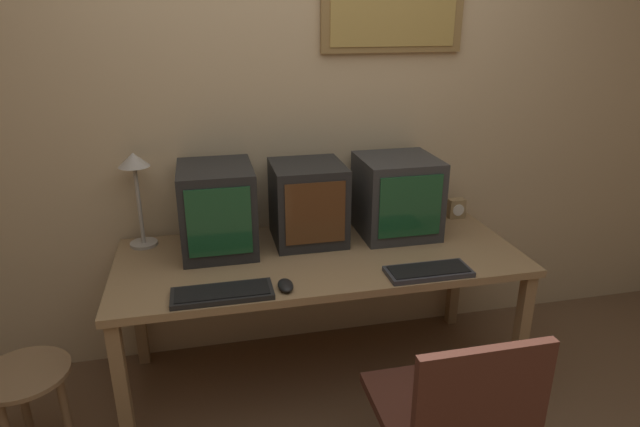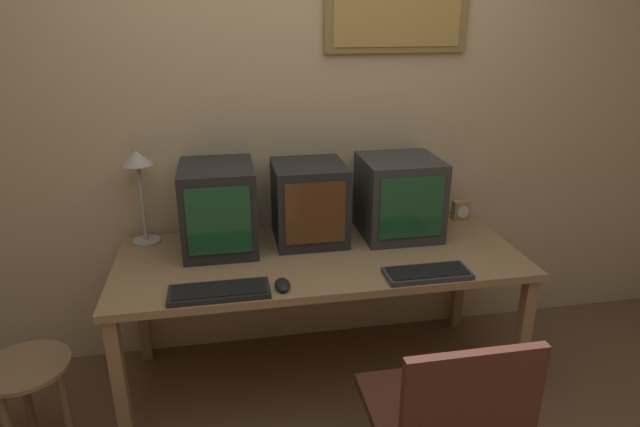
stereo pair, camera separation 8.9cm
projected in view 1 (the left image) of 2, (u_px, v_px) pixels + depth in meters
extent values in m
cube|color=#D1B284|center=(301.00, 118.00, 2.79)|extent=(8.00, 0.05, 2.60)
cube|color=olive|center=(394.00, 8.00, 2.66)|extent=(0.75, 0.02, 0.43)
cube|color=#B79347|center=(395.00, 8.00, 2.65)|extent=(0.66, 0.01, 0.37)
cube|color=#99754C|center=(320.00, 257.00, 2.59)|extent=(1.93, 0.80, 0.04)
cube|color=#99754C|center=(123.00, 393.00, 2.21)|extent=(0.06, 0.06, 0.68)
cube|color=#99754C|center=(521.00, 337.00, 2.59)|extent=(0.06, 0.06, 0.68)
cube|color=#99754C|center=(138.00, 307.00, 2.85)|extent=(0.06, 0.06, 0.68)
cube|color=#99754C|center=(455.00, 273.00, 3.23)|extent=(0.06, 0.06, 0.68)
cube|color=black|center=(217.00, 209.00, 2.57)|extent=(0.35, 0.41, 0.42)
cube|color=#194C28|center=(219.00, 223.00, 2.38)|extent=(0.29, 0.01, 0.32)
cube|color=black|center=(308.00, 202.00, 2.69)|extent=(0.35, 0.36, 0.40)
cube|color=#563319|center=(315.00, 213.00, 2.52)|extent=(0.29, 0.01, 0.30)
cube|color=#333333|center=(396.00, 196.00, 2.77)|extent=(0.39, 0.38, 0.41)
cube|color=#194C28|center=(411.00, 207.00, 2.59)|extent=(0.32, 0.01, 0.31)
cube|color=black|center=(222.00, 294.00, 2.20)|extent=(0.42, 0.16, 0.02)
cube|color=black|center=(222.00, 291.00, 2.19)|extent=(0.38, 0.13, 0.00)
cube|color=#333338|center=(428.00, 272.00, 2.38)|extent=(0.38, 0.16, 0.02)
cube|color=black|center=(428.00, 269.00, 2.38)|extent=(0.35, 0.13, 0.00)
ellipsoid|color=black|center=(285.00, 285.00, 2.25)|extent=(0.07, 0.11, 0.03)
cube|color=#A38456|center=(456.00, 208.00, 3.02)|extent=(0.09, 0.05, 0.11)
cylinder|color=white|center=(459.00, 210.00, 3.00)|extent=(0.07, 0.00, 0.07)
cylinder|color=#B2A899|center=(144.00, 244.00, 2.68)|extent=(0.14, 0.14, 0.02)
cylinder|color=#B2A899|center=(139.00, 204.00, 2.61)|extent=(0.02, 0.02, 0.40)
cone|color=#B2A899|center=(133.00, 160.00, 2.53)|extent=(0.15, 0.15, 0.07)
cube|color=#472319|center=(444.00, 409.00, 1.97)|extent=(0.50, 0.50, 0.04)
cube|color=#472319|center=(482.00, 403.00, 1.68)|extent=(0.46, 0.04, 0.41)
cylinder|color=#8E6B47|center=(23.00, 374.00, 2.18)|extent=(0.37, 0.37, 0.02)
cylinder|color=#8E6B47|center=(66.00, 413.00, 2.28)|extent=(0.04, 0.04, 0.42)
cylinder|color=#8E6B47|center=(24.00, 402.00, 2.35)|extent=(0.04, 0.04, 0.42)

